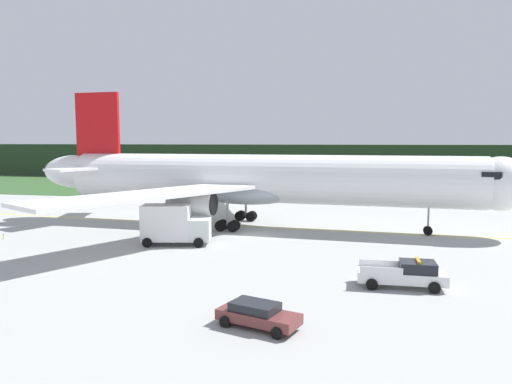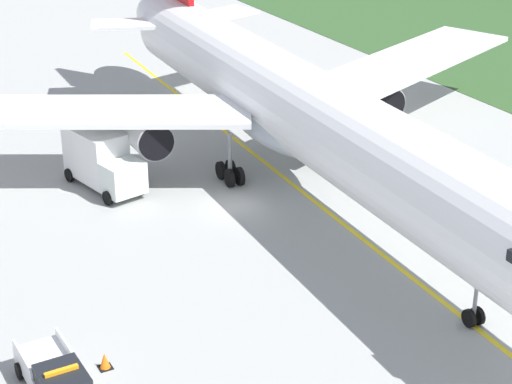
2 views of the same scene
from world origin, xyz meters
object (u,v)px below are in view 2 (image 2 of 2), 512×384
catering_truck (102,159)px  apron_cone (105,361)px  airliner (298,108)px  ops_pickup_truck (57,380)px

catering_truck → apron_cone: bearing=-19.2°
catering_truck → apron_cone: 20.07m
airliner → apron_cone: airliner is taller
airliner → ops_pickup_truck: 24.85m
airliner → catering_truck: bearing=-118.2°
ops_pickup_truck → apron_cone: bearing=114.9°
ops_pickup_truck → airliner: bearing=125.4°
ops_pickup_truck → apron_cone: (-1.13, 2.43, -0.54)m
airliner → apron_cone: bearing=-53.3°
apron_cone → airliner: bearing=126.7°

